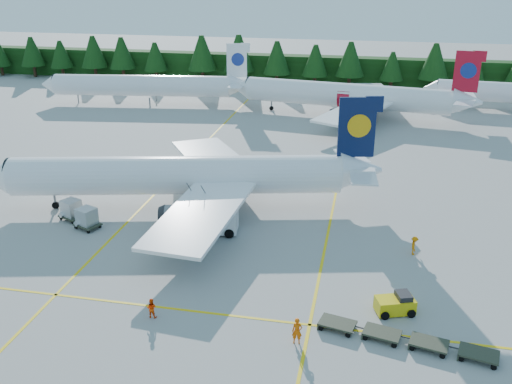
% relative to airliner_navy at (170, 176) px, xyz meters
% --- Properties ---
extents(ground, '(320.00, 320.00, 0.00)m').
position_rel_airliner_navy_xyz_m(ground, '(10.85, -12.38, -3.53)').
color(ground, '#9F9F99').
rests_on(ground, ground).
extents(taxi_stripe_a, '(0.25, 120.00, 0.01)m').
position_rel_airliner_navy_xyz_m(taxi_stripe_a, '(-3.15, 7.62, -3.53)').
color(taxi_stripe_a, yellow).
rests_on(taxi_stripe_a, ground).
extents(taxi_stripe_b, '(0.25, 120.00, 0.01)m').
position_rel_airliner_navy_xyz_m(taxi_stripe_b, '(16.85, 7.62, -3.53)').
color(taxi_stripe_b, yellow).
rests_on(taxi_stripe_b, ground).
extents(taxi_stripe_cross, '(80.00, 0.25, 0.01)m').
position_rel_airliner_navy_xyz_m(taxi_stripe_cross, '(10.85, -18.38, -3.53)').
color(taxi_stripe_cross, yellow).
rests_on(taxi_stripe_cross, ground).
extents(treeline_hedge, '(220.00, 4.00, 6.00)m').
position_rel_airliner_navy_xyz_m(treeline_hedge, '(10.85, 69.62, -0.53)').
color(treeline_hedge, black).
rests_on(treeline_hedge, ground).
extents(airliner_navy, '(39.85, 32.42, 11.76)m').
position_rel_airliner_navy_xyz_m(airliner_navy, '(0.00, 0.00, 0.00)').
color(airliner_navy, white).
rests_on(airliner_navy, ground).
extents(airliner_red, '(40.46, 33.07, 11.81)m').
position_rel_airliner_navy_xyz_m(airliner_red, '(15.00, 43.02, 0.01)').
color(airliner_red, white).
rests_on(airliner_red, ground).
extents(airliner_far_left, '(38.05, 8.36, 11.09)m').
position_rel_airliner_navy_xyz_m(airliner_far_left, '(-22.45, 44.64, -0.06)').
color(airliner_far_left, white).
rests_on(airliner_far_left, ground).
extents(airstairs, '(4.15, 5.64, 3.40)m').
position_rel_airliner_navy_xyz_m(airstairs, '(3.80, -4.23, -2.79)').
color(airstairs, white).
rests_on(airstairs, ground).
extents(service_truck, '(6.54, 3.00, 3.05)m').
position_rel_airliner_navy_xyz_m(service_truck, '(5.19, -5.05, -2.02)').
color(service_truck, white).
rests_on(service_truck, ground).
extents(baggage_tug, '(3.15, 2.35, 1.50)m').
position_rel_airliner_navy_xyz_m(baggage_tug, '(22.92, -15.50, -2.80)').
color(baggage_tug, yellow).
rests_on(baggage_tug, ground).
extents(dolly_train, '(12.13, 3.65, 0.15)m').
position_rel_airliner_navy_xyz_m(dolly_train, '(23.48, -19.20, -3.06)').
color(dolly_train, '#343829').
rests_on(dolly_train, ground).
extents(uld_pair, '(5.31, 4.12, 1.77)m').
position_rel_airliner_navy_xyz_m(uld_pair, '(-7.59, -5.88, -2.34)').
color(uld_pair, '#343829').
rests_on(uld_pair, ground).
extents(crew_a, '(0.75, 0.53, 1.94)m').
position_rel_airliner_navy_xyz_m(crew_a, '(16.23, -20.65, -2.57)').
color(crew_a, '#D55304').
rests_on(crew_a, ground).
extents(crew_b, '(0.76, 0.59, 1.55)m').
position_rel_airliner_navy_xyz_m(crew_b, '(5.38, -19.71, -2.76)').
color(crew_b, '#FF4405').
rests_on(crew_b, ground).
extents(crew_c, '(0.50, 0.73, 1.74)m').
position_rel_airliner_navy_xyz_m(crew_c, '(24.71, -5.81, -2.67)').
color(crew_c, orange).
rests_on(crew_c, ground).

